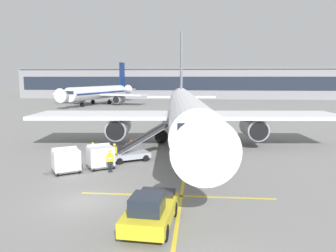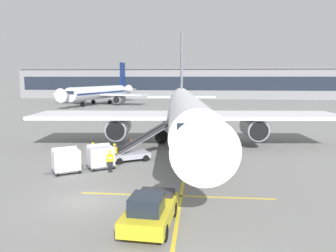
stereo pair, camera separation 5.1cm
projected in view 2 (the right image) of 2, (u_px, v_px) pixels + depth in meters
ground_plane at (85, 202)px, 19.56m from camera, size 600.00×600.00×0.00m
parked_airplane at (186, 111)px, 35.62m from camera, size 32.59×41.68×14.18m
belt_loader at (132, 151)px, 29.17m from camera, size 5.13×3.82×3.13m
baggage_cart_lead at (100, 156)px, 26.68m from camera, size 2.71×2.44×1.91m
baggage_cart_second at (66, 160)px, 25.44m from camera, size 2.71×2.44×1.91m
pushback_tug at (150, 211)px, 16.14m from camera, size 2.43×4.55×1.83m
ground_crew_by_loader at (93, 151)px, 28.55m from camera, size 0.55×0.35×1.74m
ground_crew_by_carts at (115, 152)px, 28.12m from camera, size 0.39×0.51×1.74m
ground_crew_marshaller at (110, 160)px, 25.53m from camera, size 0.55×0.33×1.74m
safety_cone_engine_keepout at (131, 142)px, 35.72m from camera, size 0.67×0.67×0.76m
apron_guidance_line_lead_in at (189, 146)px, 35.36m from camera, size 0.20×110.00×0.01m
apron_guidance_line_stop_bar at (176, 196)px, 20.51m from camera, size 12.00×0.20×0.01m
terminal_building at (187, 83)px, 120.99m from camera, size 119.08×15.37×10.86m
distant_airplane at (100, 93)px, 91.43m from camera, size 27.15×35.30×11.93m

